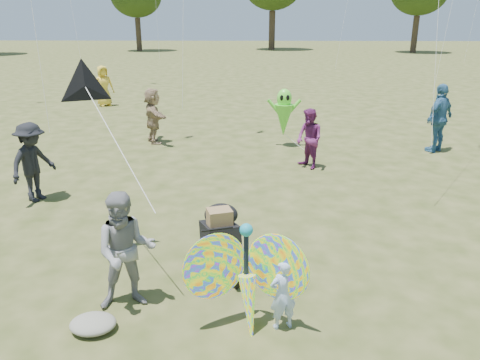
{
  "coord_description": "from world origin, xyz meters",
  "views": [
    {
      "loc": [
        0.05,
        -5.97,
        3.68
      ],
      "look_at": [
        -0.2,
        1.5,
        1.1
      ],
      "focal_mm": 35.0,
      "sensor_mm": 36.0,
      "label": 1
    }
  ],
  "objects_px": {
    "alien_kite": "(284,115)",
    "butterfly_kite": "(247,280)",
    "child_girl": "(283,294)",
    "adult_man": "(126,251)",
    "crowd_d": "(153,116)",
    "crowd_e": "(309,139)",
    "jogging_stroller": "(220,237)",
    "crowd_c": "(439,118)",
    "crowd_b": "(33,162)",
    "crowd_g": "(104,86)"
  },
  "relations": [
    {
      "from": "crowd_c",
      "to": "crowd_e",
      "type": "distance_m",
      "value": 4.27
    },
    {
      "from": "alien_kite",
      "to": "butterfly_kite",
      "type": "bearing_deg",
      "value": -95.97
    },
    {
      "from": "crowd_b",
      "to": "crowd_d",
      "type": "relative_size",
      "value": 0.99
    },
    {
      "from": "crowd_c",
      "to": "jogging_stroller",
      "type": "height_order",
      "value": "crowd_c"
    },
    {
      "from": "child_girl",
      "to": "adult_man",
      "type": "relative_size",
      "value": 0.59
    },
    {
      "from": "child_girl",
      "to": "adult_man",
      "type": "distance_m",
      "value": 2.11
    },
    {
      "from": "child_girl",
      "to": "crowd_d",
      "type": "bearing_deg",
      "value": -89.04
    },
    {
      "from": "jogging_stroller",
      "to": "butterfly_kite",
      "type": "distance_m",
      "value": 1.37
    },
    {
      "from": "adult_man",
      "to": "crowd_c",
      "type": "bearing_deg",
      "value": 35.47
    },
    {
      "from": "crowd_g",
      "to": "jogging_stroller",
      "type": "xyz_separation_m",
      "value": [
        6.2,
        -14.32,
        -0.27
      ]
    },
    {
      "from": "child_girl",
      "to": "crowd_e",
      "type": "bearing_deg",
      "value": -118.69
    },
    {
      "from": "crowd_d",
      "to": "crowd_c",
      "type": "bearing_deg",
      "value": -119.18
    },
    {
      "from": "adult_man",
      "to": "crowd_d",
      "type": "bearing_deg",
      "value": 86.01
    },
    {
      "from": "child_girl",
      "to": "jogging_stroller",
      "type": "height_order",
      "value": "jogging_stroller"
    },
    {
      "from": "adult_man",
      "to": "crowd_g",
      "type": "xyz_separation_m",
      "value": [
        -5.03,
        15.2,
        0.07
      ]
    },
    {
      "from": "crowd_e",
      "to": "jogging_stroller",
      "type": "height_order",
      "value": "crowd_e"
    },
    {
      "from": "crowd_d",
      "to": "crowd_b",
      "type": "bearing_deg",
      "value": 139.08
    },
    {
      "from": "crowd_d",
      "to": "jogging_stroller",
      "type": "distance_m",
      "value": 8.32
    },
    {
      "from": "crowd_d",
      "to": "jogging_stroller",
      "type": "xyz_separation_m",
      "value": [
        2.66,
        -7.88,
        -0.24
      ]
    },
    {
      "from": "adult_man",
      "to": "child_girl",
      "type": "bearing_deg",
      "value": -25.34
    },
    {
      "from": "crowd_e",
      "to": "alien_kite",
      "type": "relative_size",
      "value": 0.89
    },
    {
      "from": "crowd_e",
      "to": "butterfly_kite",
      "type": "distance_m",
      "value": 6.87
    },
    {
      "from": "crowd_b",
      "to": "alien_kite",
      "type": "distance_m",
      "value": 7.22
    },
    {
      "from": "crowd_g",
      "to": "child_girl",
      "type": "bearing_deg",
      "value": -101.26
    },
    {
      "from": "adult_man",
      "to": "crowd_c",
      "type": "height_order",
      "value": "crowd_c"
    },
    {
      "from": "butterfly_kite",
      "to": "alien_kite",
      "type": "distance_m",
      "value": 8.95
    },
    {
      "from": "jogging_stroller",
      "to": "butterfly_kite",
      "type": "height_order",
      "value": "butterfly_kite"
    },
    {
      "from": "jogging_stroller",
      "to": "crowd_c",
      "type": "bearing_deg",
      "value": 32.57
    },
    {
      "from": "jogging_stroller",
      "to": "crowd_b",
      "type": "bearing_deg",
      "value": 126.43
    },
    {
      "from": "butterfly_kite",
      "to": "child_girl",
      "type": "bearing_deg",
      "value": 0.37
    },
    {
      "from": "adult_man",
      "to": "jogging_stroller",
      "type": "xyz_separation_m",
      "value": [
        1.17,
        0.88,
        -0.2
      ]
    },
    {
      "from": "adult_man",
      "to": "crowd_e",
      "type": "bearing_deg",
      "value": 50.45
    },
    {
      "from": "crowd_c",
      "to": "crowd_g",
      "type": "distance_m",
      "value": 13.97
    },
    {
      "from": "crowd_b",
      "to": "alien_kite",
      "type": "height_order",
      "value": "alien_kite"
    },
    {
      "from": "child_girl",
      "to": "crowd_g",
      "type": "bearing_deg",
      "value": -85.68
    },
    {
      "from": "crowd_d",
      "to": "crowd_g",
      "type": "distance_m",
      "value": 7.34
    },
    {
      "from": "crowd_d",
      "to": "alien_kite",
      "type": "distance_m",
      "value": 4.02
    },
    {
      "from": "crowd_c",
      "to": "crowd_d",
      "type": "height_order",
      "value": "crowd_c"
    },
    {
      "from": "crowd_d",
      "to": "alien_kite",
      "type": "relative_size",
      "value": 0.98
    },
    {
      "from": "crowd_b",
      "to": "jogging_stroller",
      "type": "xyz_separation_m",
      "value": [
        4.15,
        -2.92,
        -0.23
      ]
    },
    {
      "from": "crowd_e",
      "to": "crowd_d",
      "type": "bearing_deg",
      "value": -150.21
    },
    {
      "from": "jogging_stroller",
      "to": "crowd_d",
      "type": "bearing_deg",
      "value": 90.19
    },
    {
      "from": "crowd_d",
      "to": "alien_kite",
      "type": "xyz_separation_m",
      "value": [
        4.01,
        -0.29,
        0.12
      ]
    },
    {
      "from": "crowd_g",
      "to": "butterfly_kite",
      "type": "relative_size",
      "value": 1.01
    },
    {
      "from": "jogging_stroller",
      "to": "alien_kite",
      "type": "relative_size",
      "value": 0.65
    },
    {
      "from": "crowd_c",
      "to": "jogging_stroller",
      "type": "xyz_separation_m",
      "value": [
        -5.79,
        -7.15,
        -0.37
      ]
    },
    {
      "from": "crowd_c",
      "to": "alien_kite",
      "type": "relative_size",
      "value": 1.13
    },
    {
      "from": "crowd_c",
      "to": "crowd_g",
      "type": "bearing_deg",
      "value": -70.64
    },
    {
      "from": "crowd_b",
      "to": "crowd_c",
      "type": "relative_size",
      "value": 0.86
    },
    {
      "from": "adult_man",
      "to": "crowd_d",
      "type": "xyz_separation_m",
      "value": [
        -1.49,
        8.76,
        0.04
      ]
    }
  ]
}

